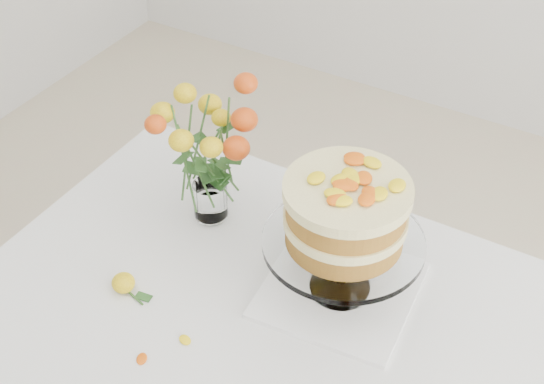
# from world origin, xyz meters

# --- Properties ---
(napkin) EXTENTS (0.29, 0.29, 0.01)m
(napkin) POSITION_xyz_m (-0.08, 0.19, 0.76)
(napkin) COLOR white
(napkin) RESTS_ON table
(cake_stand) EXTENTS (0.29, 0.29, 0.26)m
(cake_stand) POSITION_xyz_m (-0.08, 0.19, 0.94)
(cake_stand) COLOR white
(cake_stand) RESTS_ON napkin
(rose_vase) EXTENTS (0.29, 0.29, 0.35)m
(rose_vase) POSITION_xyz_m (-0.40, 0.24, 0.96)
(rose_vase) COLOR white
(rose_vase) RESTS_ON table
(loose_rose_near) EXTENTS (0.08, 0.04, 0.04)m
(loose_rose_near) POSITION_xyz_m (-0.43, -0.01, 0.77)
(loose_rose_near) COLOR yellow
(loose_rose_near) RESTS_ON table
(stray_petal_d) EXTENTS (0.03, 0.02, 0.00)m
(stray_petal_d) POSITION_xyz_m (-0.26, -0.05, 0.76)
(stray_petal_d) COLOR yellow
(stray_petal_d) RESTS_ON table
(stray_petal_e) EXTENTS (0.03, 0.02, 0.00)m
(stray_petal_e) POSITION_xyz_m (-0.30, -0.12, 0.76)
(stray_petal_e) COLOR yellow
(stray_petal_e) RESTS_ON table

